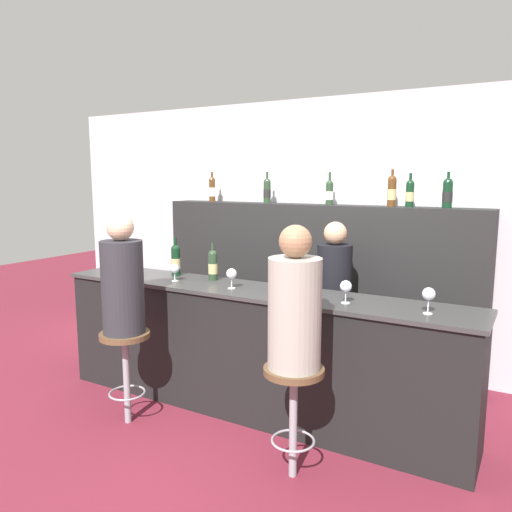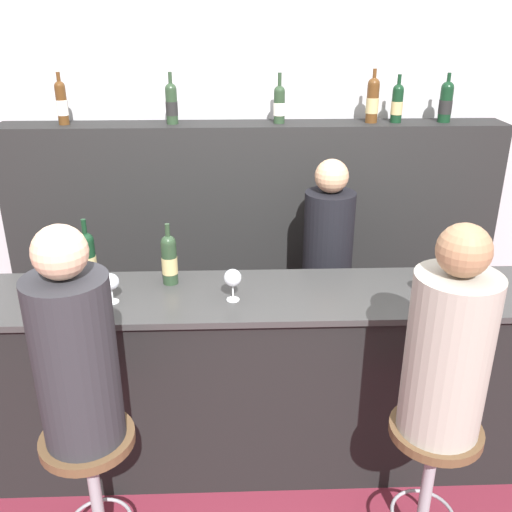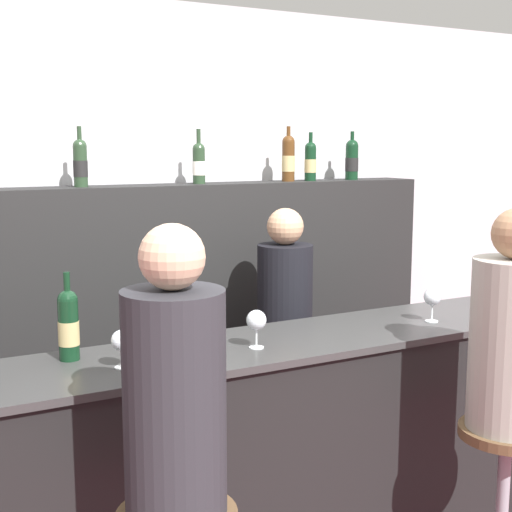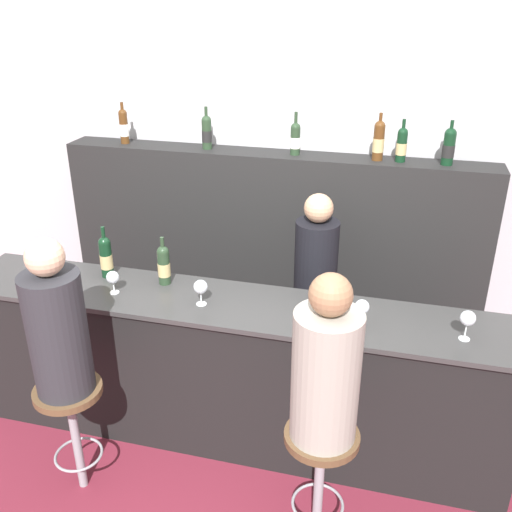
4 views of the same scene
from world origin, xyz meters
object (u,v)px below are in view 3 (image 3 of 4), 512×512
wine_bottle_backbar_1 (80,162)px  bartender (284,356)px  guest_seated_left (174,389)px  wine_bottle_counter_1 (166,315)px  wine_glass_2 (432,298)px  wine_glass_0 (121,341)px  bar_stool_right (505,465)px  wine_bottle_backbar_2 (199,163)px  wine_bottle_counter_0 (68,324)px  guest_seated_right (512,334)px  wine_bottle_backbar_3 (288,158)px  wine_bottle_backbar_4 (310,161)px  wine_bottle_backbar_5 (352,159)px  wine_glass_1 (256,321)px

wine_bottle_backbar_1 → bartender: size_ratio=0.21×
wine_bottle_backbar_1 → guest_seated_left: size_ratio=0.35×
wine_bottle_counter_1 → wine_glass_2: 1.24m
wine_glass_0 → bar_stool_right: 1.57m
wine_bottle_backbar_2 → wine_glass_2: size_ratio=1.93×
wine_bottle_counter_0 → bartender: size_ratio=0.23×
wine_glass_2 → guest_seated_right: size_ratio=0.18×
wine_bottle_counter_0 → wine_bottle_counter_1: wine_bottle_counter_0 is taller
wine_bottle_counter_1 → wine_bottle_backbar_3: size_ratio=0.96×
wine_bottle_backbar_1 → wine_bottle_backbar_2: wine_bottle_backbar_1 is taller
wine_bottle_counter_0 → guest_seated_left: 0.77m
wine_bottle_backbar_4 → bar_stool_right: wine_bottle_backbar_4 is taller
wine_bottle_counter_0 → bartender: 1.44m
wine_bottle_backbar_3 → wine_bottle_backbar_5: bearing=0.0°
wine_bottle_backbar_5 → bartender: size_ratio=0.20×
wine_bottle_backbar_2 → bartender: wine_bottle_backbar_2 is taller
wine_bottle_backbar_2 → guest_seated_right: (0.51, -1.80, -0.62)m
wine_bottle_counter_1 → bartender: (0.87, 0.53, -0.43)m
wine_bottle_backbar_1 → wine_bottle_backbar_3: wine_bottle_backbar_3 is taller
wine_bottle_counter_0 → wine_bottle_backbar_2: 1.55m
wine_glass_1 → wine_glass_2: bearing=0.0°
wine_bottle_counter_0 → guest_seated_right: size_ratio=0.39×
wine_glass_1 → wine_bottle_backbar_5: bearing=42.7°
wine_glass_1 → wine_glass_2: wine_glass_2 is taller
wine_bottle_backbar_4 → bar_stool_right: (-0.22, -1.80, -1.15)m
wine_bottle_backbar_2 → wine_glass_0: 1.62m
wine_bottle_backbar_1 → wine_glass_0: size_ratio=2.17×
wine_bottle_backbar_1 → wine_bottle_backbar_2: 0.66m
wine_glass_2 → wine_glass_0: bearing=-180.0°
wine_bottle_backbar_2 → wine_glass_1: (-0.30, -1.24, -0.60)m
bar_stool_right → wine_glass_0: bearing=157.4°
wine_bottle_backbar_4 → wine_bottle_backbar_5: bearing=0.0°
wine_bottle_backbar_1 → guest_seated_right: size_ratio=0.36×
wine_bottle_counter_0 → wine_bottle_backbar_3: size_ratio=1.04×
bartender → wine_bottle_backbar_4: bearing=47.1°
guest_seated_left → bartender: (1.13, 1.29, -0.40)m
wine_bottle_backbar_4 → bartender: (-0.47, -0.51, -1.02)m
wine_bottle_backbar_5 → guest_seated_left: 2.70m
guest_seated_left → wine_bottle_counter_0: bearing=99.3°
wine_glass_0 → guest_seated_right: 1.48m
wine_bottle_counter_1 → guest_seated_left: 0.81m
wine_bottle_counter_0 → bar_stool_right: (1.51, -0.76, -0.58)m
wine_bottle_backbar_4 → guest_seated_left: (-1.61, -1.80, -0.61)m
wine_bottle_backbar_3 → wine_glass_1: wine_bottle_backbar_3 is taller
wine_bottle_backbar_1 → bar_stool_right: size_ratio=0.44×
wine_bottle_backbar_2 → bar_stool_right: size_ratio=0.43×
wine_bottle_backbar_1 → wine_glass_1: bearing=-73.4°
wine_glass_0 → wine_glass_2: bearing=0.0°
wine_bottle_backbar_3 → guest_seated_left: 2.40m
bar_stool_right → wine_bottle_backbar_3: bearing=87.9°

